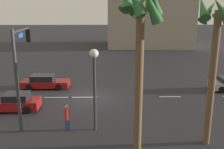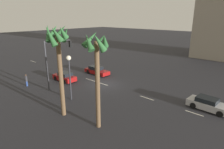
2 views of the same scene
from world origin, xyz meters
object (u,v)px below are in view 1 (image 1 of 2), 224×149
object	(u,v)px
palm_tree_0	(216,36)
traffic_signal	(21,60)
car_2	(45,82)
car_0	(15,102)
palm_tree_1	(141,27)
pedestrian_0	(67,117)
streetlamp	(94,73)

from	to	relation	value
palm_tree_0	traffic_signal	bearing A→B (deg)	-15.42
car_2	car_0	bearing A→B (deg)	80.09
car_2	palm_tree_1	size ratio (longest dim) A/B	0.52
car_2	palm_tree_0	world-z (taller)	palm_tree_0
car_0	pedestrian_0	xyz separation A→B (m)	(-4.65, 3.57, 0.29)
car_0	car_2	world-z (taller)	car_0
streetlamp	car_0	bearing A→B (deg)	-28.73
car_2	streetlamp	size ratio (longest dim) A/B	0.88
traffic_signal	streetlamp	world-z (taller)	traffic_signal
car_0	palm_tree_0	size ratio (longest dim) A/B	0.46
palm_tree_1	pedestrian_0	bearing A→B (deg)	-32.76
palm_tree_0	palm_tree_1	bearing A→B (deg)	12.13
car_0	palm_tree_0	distance (m)	15.30
traffic_signal	palm_tree_0	distance (m)	12.13
car_2	traffic_signal	world-z (taller)	traffic_signal
traffic_signal	pedestrian_0	distance (m)	4.86
car_0	streetlamp	xyz separation A→B (m)	(-6.47, 3.55, 3.20)
car_0	palm_tree_0	xyz separation A→B (m)	(-13.10, 5.44, 5.73)
palm_tree_0	pedestrian_0	bearing A→B (deg)	-12.45
car_0	traffic_signal	world-z (taller)	traffic_signal
car_0	palm_tree_0	bearing A→B (deg)	157.45
streetlamp	pedestrian_0	bearing A→B (deg)	0.83
car_0	traffic_signal	size ratio (longest dim) A/B	0.60
streetlamp	palm_tree_0	xyz separation A→B (m)	(-6.63, 1.89, 2.53)
car_2	pedestrian_0	size ratio (longest dim) A/B	2.67
pedestrian_0	streetlamp	bearing A→B (deg)	-179.17
traffic_signal	palm_tree_0	world-z (taller)	palm_tree_0
traffic_signal	streetlamp	bearing A→B (deg)	165.28
car_2	palm_tree_1	bearing A→B (deg)	123.06
pedestrian_0	palm_tree_1	xyz separation A→B (m)	(-4.29, 2.76, 5.93)
streetlamp	palm_tree_0	distance (m)	7.34
car_2	palm_tree_0	xyz separation A→B (m)	(-12.08, 11.27, 5.74)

